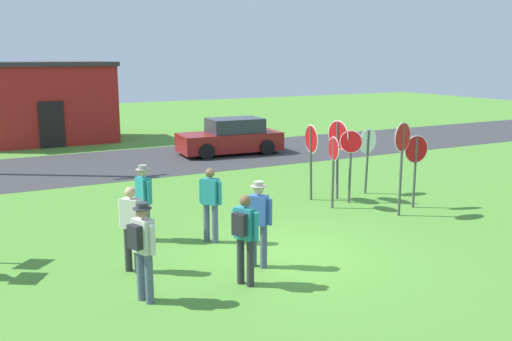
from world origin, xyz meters
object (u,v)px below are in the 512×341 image
at_px(stop_sign_rear_right, 333,160).
at_px(stop_sign_leaning_left, 338,145).
at_px(parked_car_on_street, 231,138).
at_px(person_with_sunhat, 245,234).
at_px(stop_sign_nearest, 368,150).
at_px(stop_sign_tallest, 402,152).
at_px(person_in_blue, 210,201).
at_px(person_holding_notes, 258,219).
at_px(person_near_signs, 144,198).
at_px(person_in_dark_shirt, 132,224).
at_px(stop_sign_leaning_right, 311,149).
at_px(person_in_teal, 143,245).
at_px(stop_sign_far_back, 416,159).
at_px(stop_sign_low_front, 351,154).

bearing_deg(stop_sign_rear_right, stop_sign_leaning_left, 47.55).
xyz_separation_m(parked_car_on_street, person_with_sunhat, (-5.91, -12.88, 0.29)).
bearing_deg(stop_sign_nearest, stop_sign_tallest, -108.67).
xyz_separation_m(stop_sign_tallest, person_in_blue, (-5.21, 0.34, -0.73)).
height_order(stop_sign_tallest, stop_sign_nearest, stop_sign_tallest).
distance_m(stop_sign_tallest, person_holding_notes, 5.27).
distance_m(person_near_signs, person_in_dark_shirt, 1.92).
relative_size(parked_car_on_street, person_in_blue, 2.62).
height_order(stop_sign_nearest, person_near_signs, stop_sign_nearest).
bearing_deg(parked_car_on_street, person_near_signs, -125.24).
height_order(stop_sign_leaning_right, person_in_blue, stop_sign_leaning_right).
relative_size(parked_car_on_street, person_near_signs, 2.54).
bearing_deg(person_with_sunhat, stop_sign_rear_right, 38.62).
bearing_deg(person_in_teal, person_near_signs, 72.50).
bearing_deg(stop_sign_leaning_left, stop_sign_tallest, -79.21).
relative_size(person_near_signs, person_with_sunhat, 1.03).
bearing_deg(person_in_teal, stop_sign_rear_right, 28.55).
relative_size(stop_sign_tallest, stop_sign_far_back, 1.22).
distance_m(stop_sign_leaning_right, stop_sign_nearest, 1.94).
height_order(stop_sign_leaning_left, person_in_teal, stop_sign_leaning_left).
xyz_separation_m(stop_sign_leaning_left, person_holding_notes, (-4.58, -3.70, -0.61)).
height_order(stop_sign_leaning_right, person_near_signs, stop_sign_leaning_right).
xyz_separation_m(stop_sign_low_front, person_with_sunhat, (-5.34, -3.91, -0.41)).
bearing_deg(person_in_blue, stop_sign_rear_right, 14.96).
height_order(stop_sign_tallest, stop_sign_leaning_right, stop_sign_tallest).
relative_size(stop_sign_low_front, stop_sign_rear_right, 1.05).
xyz_separation_m(stop_sign_far_back, person_in_blue, (-6.12, -0.09, -0.42)).
bearing_deg(person_with_sunhat, stop_sign_low_front, 36.22).
height_order(stop_sign_nearest, person_holding_notes, stop_sign_nearest).
height_order(person_in_blue, person_holding_notes, person_holding_notes).
bearing_deg(person_near_signs, person_with_sunhat, -76.21).
bearing_deg(stop_sign_nearest, stop_sign_rear_right, -154.77).
relative_size(stop_sign_tallest, person_in_dark_shirt, 1.45).
bearing_deg(person_with_sunhat, person_holding_notes, 46.41).
bearing_deg(person_holding_notes, person_in_blue, 96.48).
bearing_deg(stop_sign_leaning_right, stop_sign_low_front, -42.23).
distance_m(stop_sign_leaning_left, person_in_dark_shirt, 7.41).
relative_size(parked_car_on_street, stop_sign_leaning_left, 1.91).
height_order(parked_car_on_street, person_with_sunhat, person_with_sunhat).
relative_size(person_in_dark_shirt, person_holding_notes, 0.97).
xyz_separation_m(person_in_dark_shirt, person_in_teal, (-0.23, -1.44, 0.06)).
bearing_deg(stop_sign_leaning_left, stop_sign_nearest, 6.69).
bearing_deg(person_with_sunhat, person_near_signs, 103.79).
bearing_deg(stop_sign_nearest, stop_sign_leaning_left, -173.31).
relative_size(stop_sign_nearest, person_in_dark_shirt, 1.18).
distance_m(parked_car_on_street, person_in_blue, 11.70).
bearing_deg(person_in_blue, person_near_signs, 147.18).
xyz_separation_m(stop_sign_leaning_right, stop_sign_nearest, (1.93, -0.14, -0.16)).
height_order(parked_car_on_street, stop_sign_tallest, stop_sign_tallest).
bearing_deg(person_with_sunhat, stop_sign_nearest, 35.09).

